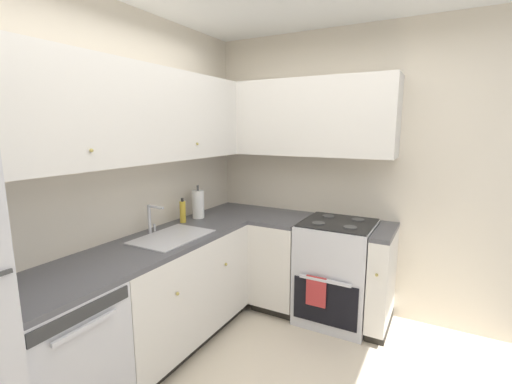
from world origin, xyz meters
TOP-DOWN VIEW (x-y plane):
  - wall_back at (0.00, 1.43)m, footprint 3.52×0.05m
  - wall_right at (1.73, 0.00)m, footprint 0.05×2.91m
  - dishwasher at (-0.55, 1.11)m, footprint 0.60×0.63m
  - lower_cabinets_back at (0.43, 1.11)m, footprint 1.35×0.62m
  - countertop_back at (0.43, 1.11)m, footprint 2.56×0.60m
  - lower_cabinets_right at (1.41, 0.35)m, footprint 0.62×1.22m
  - countertop_right at (1.41, 0.35)m, footprint 0.60×1.22m
  - oven_range at (1.43, 0.06)m, footprint 0.68×0.62m
  - upper_cabinets_back at (0.27, 1.25)m, footprint 2.24×0.34m
  - upper_cabinets_right at (1.55, 0.52)m, footprint 0.32×1.77m
  - sink at (0.42, 1.08)m, footprint 0.59×0.40m
  - faucet at (0.42, 1.28)m, footprint 0.07×0.16m
  - soap_bottle at (0.80, 1.29)m, footprint 0.05×0.05m
  - paper_towel_roll at (0.99, 1.27)m, footprint 0.11×0.11m

SIDE VIEW (x-z plane):
  - dishwasher at x=-0.55m, z-range 0.00..0.86m
  - lower_cabinets_back at x=0.43m, z-range 0.00..0.87m
  - lower_cabinets_right at x=1.41m, z-range 0.00..0.87m
  - oven_range at x=1.43m, z-range -0.07..0.98m
  - sink at x=0.42m, z-range 0.81..0.91m
  - countertop_back at x=0.43m, z-range 0.86..0.90m
  - countertop_right at x=1.41m, z-range 0.86..0.90m
  - soap_bottle at x=0.80m, z-range 0.89..1.11m
  - paper_towel_roll at x=0.99m, z-range 0.87..1.19m
  - faucet at x=0.42m, z-range 0.92..1.15m
  - wall_back at x=0.00m, z-range 0.00..2.61m
  - wall_right at x=1.73m, z-range 0.00..2.61m
  - upper_cabinets_back at x=0.27m, z-range 1.47..2.16m
  - upper_cabinets_right at x=1.55m, z-range 1.47..2.16m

